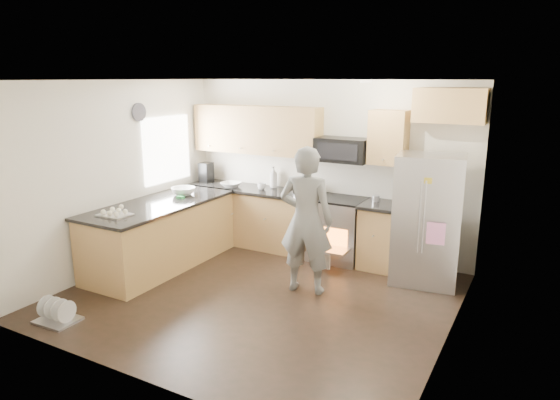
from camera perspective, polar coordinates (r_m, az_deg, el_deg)
The scene contains 8 objects.
ground at distance 6.28m, azimuth -2.58°, elevation -10.92°, with size 4.50×4.50×0.00m, color black.
room_shell at distance 5.82m, azimuth -2.98°, elevation 4.37°, with size 4.54×4.04×2.62m.
back_cabinet_run at distance 7.69m, azimuth 0.39°, elevation 1.35°, with size 4.45×0.64×2.50m.
peninsula at distance 7.30m, azimuth -13.42°, elevation -3.81°, with size 0.96×2.36×1.04m.
stove_range at distance 7.33m, azimuth 6.63°, elevation -1.71°, with size 0.76×0.97×1.79m.
refrigerator at distance 6.68m, azimuth 16.45°, elevation -2.21°, with size 0.91×0.76×1.69m.
person at distance 6.13m, azimuth 3.00°, elevation -2.36°, with size 0.67×0.44×1.84m, color slate.
dish_rack at distance 6.17m, azimuth -24.10°, elevation -11.93°, with size 0.46×0.37×0.27m.
Camera 1 is at (2.99, -4.85, 2.63)m, focal length 32.00 mm.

